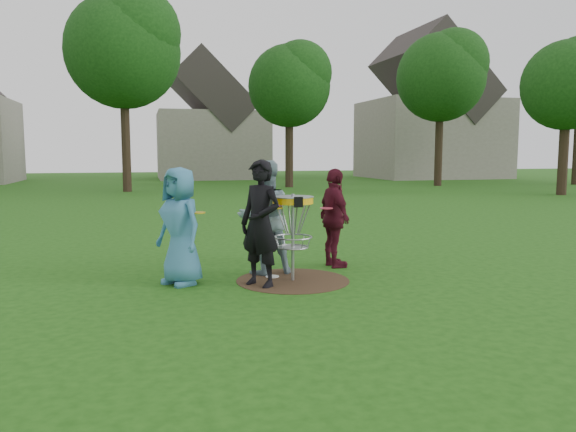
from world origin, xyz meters
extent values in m
plane|color=#19470F|center=(0.00, 0.00, 0.00)|extent=(100.00, 100.00, 0.00)
cylinder|color=#47331E|center=(0.00, 0.00, 0.00)|extent=(1.80, 1.80, 0.01)
imported|color=teal|center=(-1.73, 0.21, 0.90)|extent=(0.97, 1.05, 1.81)
imported|color=black|center=(-0.56, -0.22, 0.96)|extent=(0.80, 0.83, 1.92)
imported|color=gray|center=(-0.32, 0.61, 0.95)|extent=(1.00, 0.82, 1.90)
imported|color=#4F1220|center=(0.99, 0.85, 0.87)|extent=(0.52, 1.06, 1.75)
cylinder|color=white|center=(-0.26, 0.31, 0.01)|extent=(0.22, 0.22, 0.02)
cylinder|color=#9EA0A5|center=(0.00, 0.00, 0.69)|extent=(0.05, 0.05, 1.38)
cylinder|color=#FFB70D|center=(0.00, 0.00, 1.28)|extent=(0.64, 0.64, 0.10)
cylinder|color=#9EA0A5|center=(0.00, 0.00, 1.34)|extent=(0.66, 0.66, 0.01)
cube|color=black|center=(0.00, -0.33, 1.28)|extent=(0.14, 0.02, 0.16)
torus|color=#9EA0A5|center=(0.00, 0.00, 0.70)|extent=(0.62, 0.62, 0.02)
torus|color=#9EA0A5|center=(0.00, 0.00, 0.54)|extent=(0.50, 0.50, 0.02)
cylinder|color=#9EA0A5|center=(0.00, 0.00, 0.53)|extent=(0.44, 0.44, 0.01)
cylinder|color=yellow|center=(-1.45, 0.18, 1.11)|extent=(0.22, 0.22, 0.02)
cylinder|color=yellow|center=(-0.30, -0.12, 1.18)|extent=(0.22, 0.22, 0.02)
cylinder|color=#FF43D6|center=(-0.19, 0.36, 1.16)|extent=(0.22, 0.22, 0.02)
cylinder|color=#FF4366|center=(0.78, 0.67, 1.07)|extent=(0.22, 0.22, 0.02)
cylinder|color=#38281C|center=(-3.00, 21.50, 2.31)|extent=(0.46, 0.46, 4.62)
sphere|color=#164211|center=(-3.00, 21.50, 7.04)|extent=(5.72, 5.72, 5.72)
cylinder|color=#38281C|center=(6.00, 23.00, 1.89)|extent=(0.46, 0.46, 3.78)
sphere|color=#164211|center=(6.00, 23.00, 5.76)|extent=(4.68, 4.68, 4.68)
cylinder|color=#38281C|center=(15.00, 22.00, 2.10)|extent=(0.46, 0.46, 4.20)
sphere|color=#164211|center=(15.00, 22.00, 6.40)|extent=(5.20, 5.20, 5.20)
cylinder|color=#38281C|center=(17.00, 14.00, 1.68)|extent=(0.46, 0.46, 3.36)
sphere|color=#164211|center=(17.00, 14.00, 5.12)|extent=(4.16, 4.16, 4.16)
cube|color=gray|center=(3.00, 35.00, 2.50)|extent=(8.00, 7.00, 5.00)
cube|color=#2D2826|center=(3.00, 35.00, 6.44)|extent=(6.11, 7.14, 6.11)
cube|color=gray|center=(20.00, 32.00, 3.00)|extent=(10.00, 8.00, 6.00)
cube|color=#2D2826|center=(20.00, 32.00, 7.80)|extent=(7.64, 8.16, 7.64)
camera|label=1|loc=(-2.28, -8.43, 2.03)|focal=35.00mm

